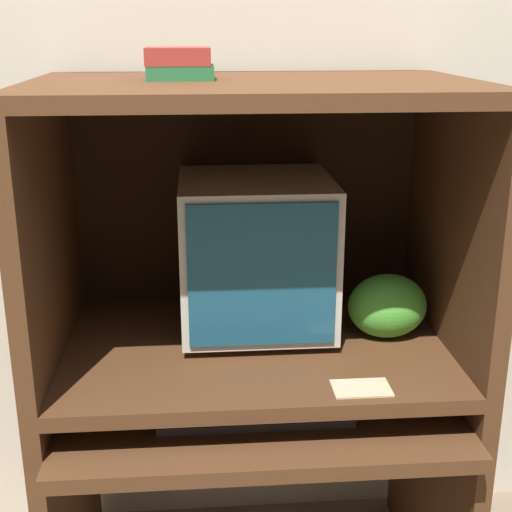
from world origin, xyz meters
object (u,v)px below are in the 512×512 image
(crt_monitor, at_px, (256,253))
(book_stack, at_px, (179,64))
(mouse, at_px, (383,410))
(snack_bag, at_px, (387,306))
(keyboard, at_px, (255,413))

(crt_monitor, distance_m, book_stack, 0.51)
(mouse, distance_m, snack_bag, 0.28)
(snack_bag, relative_size, book_stack, 1.32)
(mouse, bearing_deg, crt_monitor, 133.16)
(mouse, bearing_deg, snack_bag, 75.54)
(snack_bag, bearing_deg, book_stack, 178.07)
(book_stack, bearing_deg, crt_monitor, 18.40)
(mouse, distance_m, book_stack, 0.93)
(keyboard, relative_size, mouse, 7.20)
(crt_monitor, distance_m, mouse, 0.50)
(snack_bag, bearing_deg, mouse, -104.46)
(keyboard, bearing_deg, crt_monitor, 84.81)
(mouse, bearing_deg, book_stack, 152.79)
(crt_monitor, height_order, snack_bag, crt_monitor)
(crt_monitor, relative_size, keyboard, 0.89)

